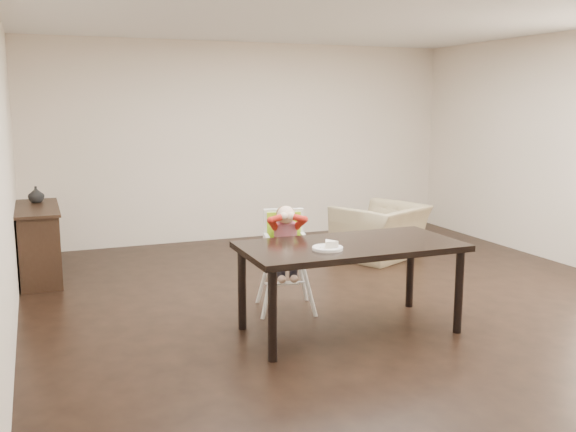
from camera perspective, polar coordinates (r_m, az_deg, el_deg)
name	(u,v)px	position (r m, az deg, el deg)	size (l,w,h in m)	color
ground	(366,309)	(6.05, 6.94, -8.23)	(7.00, 7.00, 0.00)	black
room_walls	(370,106)	(5.75, 7.34, 9.63)	(6.02, 7.02, 2.71)	beige
dining_table	(350,253)	(5.31, 5.55, -3.27)	(1.80, 0.90, 0.75)	black
high_chair	(285,236)	(5.85, -0.25, -1.82)	(0.49, 0.49, 0.97)	white
plate	(328,247)	(5.05, 3.61, -2.73)	(0.32, 0.32, 0.07)	white
armchair	(381,223)	(7.93, 8.24, -0.59)	(1.01, 0.65, 0.88)	#998861
sideboard	(39,243)	(7.44, -21.23, -2.21)	(0.44, 1.26, 0.79)	black
vase	(36,195)	(7.67, -21.49, 1.76)	(0.17, 0.18, 0.17)	#99999E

